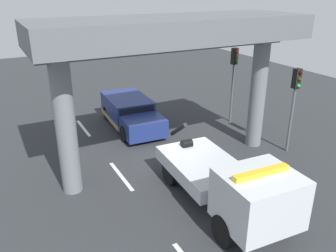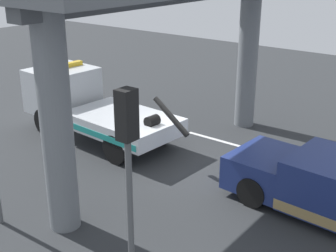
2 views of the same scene
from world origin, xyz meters
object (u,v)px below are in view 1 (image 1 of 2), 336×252
object	(u,v)px
towed_van_green	(131,113)
traffic_light_far	(295,92)
traffic_light_near	(234,69)
tow_truck_white	(231,184)

from	to	relation	value
towed_van_green	traffic_light_far	bearing A→B (deg)	39.86
traffic_light_near	traffic_light_far	xyz separation A→B (m)	(4.50, 0.00, -0.17)
tow_truck_white	traffic_light_near	world-z (taller)	traffic_light_near
traffic_light_far	towed_van_green	bearing A→B (deg)	-140.14
towed_van_green	tow_truck_white	bearing A→B (deg)	-0.28
tow_truck_white	towed_van_green	bearing A→B (deg)	179.72
traffic_light_near	traffic_light_far	size ratio (longest dim) A/B	1.06
tow_truck_white	traffic_light_far	size ratio (longest dim) A/B	1.80
traffic_light_near	towed_van_green	bearing A→B (deg)	-110.69
tow_truck_white	traffic_light_far	distance (m)	6.41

